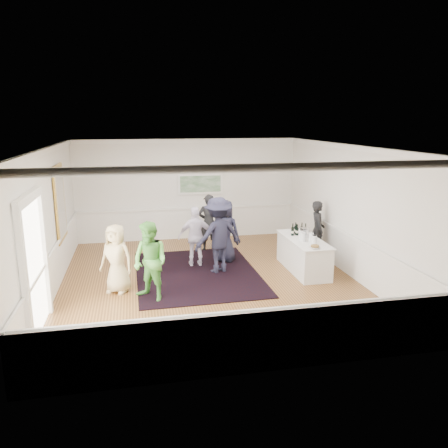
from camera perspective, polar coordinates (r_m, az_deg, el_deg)
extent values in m
plane|color=olive|center=(10.58, -1.93, -7.44)|extent=(8.00, 8.00, 0.00)
cube|color=white|center=(9.90, -2.08, 10.14)|extent=(7.00, 8.00, 0.02)
cube|color=white|center=(10.15, -21.87, 0.13)|extent=(0.02, 8.00, 3.20)
cube|color=white|center=(11.23, 15.91, 1.79)|extent=(0.02, 8.00, 3.20)
cube|color=white|center=(14.01, -4.75, 4.50)|extent=(7.00, 0.02, 3.20)
cube|color=white|center=(6.35, 4.08, -6.57)|extent=(7.00, 0.02, 3.20)
cube|color=gold|center=(11.36, -20.63, 2.60)|extent=(0.04, 1.25, 1.85)
cube|color=white|center=(11.36, -20.51, 2.61)|extent=(0.01, 1.05, 1.65)
cube|color=white|center=(7.69, -24.53, -7.35)|extent=(0.10, 0.14, 2.40)
cube|color=white|center=(9.21, -22.36, -3.79)|extent=(0.10, 0.14, 2.40)
cube|color=white|center=(8.15, -24.18, 3.15)|extent=(0.10, 1.78, 0.16)
cube|color=white|center=(8.45, -23.58, -5.42)|extent=(0.02, 1.50, 2.40)
cube|color=white|center=(13.99, -3.11, 5.26)|extent=(1.44, 0.05, 0.66)
cube|color=#246127|center=(13.95, -3.09, 5.24)|extent=(1.30, 0.01, 0.52)
cube|color=black|center=(11.09, -3.55, -6.40)|extent=(3.04, 3.96, 0.02)
cube|color=white|center=(11.34, 10.31, -4.00)|extent=(0.73, 2.01, 0.82)
cube|color=white|center=(11.22, 10.40, -1.96)|extent=(0.79, 2.07, 0.02)
imported|color=black|center=(12.23, 12.10, -0.82)|extent=(0.48, 0.65, 1.64)
imported|color=#CFB881|center=(9.97, -13.88, -4.41)|extent=(0.90, 0.79, 1.56)
imported|color=#56AC44|center=(9.39, -9.60, -4.85)|extent=(1.04, 1.04, 1.70)
imported|color=silver|center=(11.44, -3.68, -1.66)|extent=(0.95, 0.43, 1.59)
imported|color=black|center=(10.91, -0.78, -1.47)|extent=(1.40, 1.07, 1.92)
imported|color=black|center=(12.78, -2.02, 0.18)|extent=(0.63, 0.43, 1.68)
imported|color=black|center=(11.77, 0.11, -0.93)|extent=(0.99, 0.91, 1.69)
cylinder|color=#7EBE43|center=(10.96, 10.29, -1.63)|extent=(0.12, 0.12, 0.24)
cylinder|color=#CA3B52|center=(10.95, 11.33, -1.69)|extent=(0.12, 0.12, 0.24)
cylinder|color=#63A73B|center=(11.09, 10.04, -1.44)|extent=(0.12, 0.12, 0.24)
cylinder|color=white|center=(10.74, 11.71, -2.00)|extent=(0.12, 0.12, 0.24)
cylinder|color=#962980|center=(10.73, 11.70, -2.02)|extent=(0.12, 0.12, 0.24)
cylinder|color=silver|center=(11.37, 10.51, -1.12)|extent=(0.26, 0.26, 0.25)
imported|color=white|center=(10.43, 11.78, -2.98)|extent=(0.25, 0.25, 0.06)
cylinder|color=olive|center=(10.42, 11.78, -2.85)|extent=(0.19, 0.19, 0.04)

